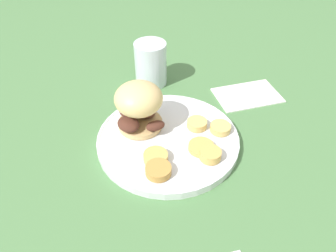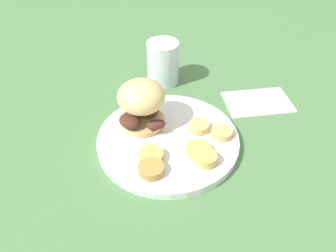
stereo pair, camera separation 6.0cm
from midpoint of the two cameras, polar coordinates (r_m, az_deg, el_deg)
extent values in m
plane|color=#4C7A47|center=(0.63, -2.73, -3.01)|extent=(4.00, 4.00, 0.00)
cylinder|color=white|center=(0.62, -2.76, -2.50)|extent=(0.27, 0.27, 0.02)
torus|color=white|center=(0.62, -2.77, -2.08)|extent=(0.27, 0.27, 0.01)
cylinder|color=tan|center=(0.64, -7.51, 0.32)|extent=(0.09, 0.09, 0.01)
ellipsoid|color=#4C281E|center=(0.61, -9.69, 0.21)|extent=(0.06, 0.06, 0.02)
ellipsoid|color=#563323|center=(0.65, -6.69, 3.15)|extent=(0.03, 0.04, 0.02)
ellipsoid|color=#563323|center=(0.64, -6.45, 2.64)|extent=(0.05, 0.04, 0.02)
ellipsoid|color=#4C281E|center=(0.61, -5.02, -0.09)|extent=(0.03, 0.04, 0.02)
ellipsoid|color=#4C281E|center=(0.65, -9.11, 2.61)|extent=(0.07, 0.06, 0.02)
ellipsoid|color=#E5C17F|center=(0.60, -8.00, 4.66)|extent=(0.09, 0.09, 0.06)
cylinder|color=#DBB766|center=(0.63, 2.38, 0.28)|extent=(0.04, 0.04, 0.01)
cylinder|color=tan|center=(0.57, 4.43, -5.11)|extent=(0.04, 0.04, 0.02)
cylinder|color=tan|center=(0.57, -5.18, -5.54)|extent=(0.04, 0.04, 0.01)
cylinder|color=#DBB766|center=(0.62, 6.51, -0.65)|extent=(0.04, 0.04, 0.01)
cylinder|color=tan|center=(0.59, 2.91, -3.81)|extent=(0.05, 0.05, 0.01)
cylinder|color=#BC8942|center=(0.55, -4.84, -7.82)|extent=(0.04, 0.04, 0.01)
cylinder|color=silver|center=(0.77, -5.31, 10.68)|extent=(0.07, 0.07, 0.10)
cube|color=white|center=(0.76, 11.47, 5.26)|extent=(0.11, 0.15, 0.01)
camera|label=1|loc=(0.03, -92.87, -2.50)|focal=35.00mm
camera|label=2|loc=(0.03, 87.13, 2.50)|focal=35.00mm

